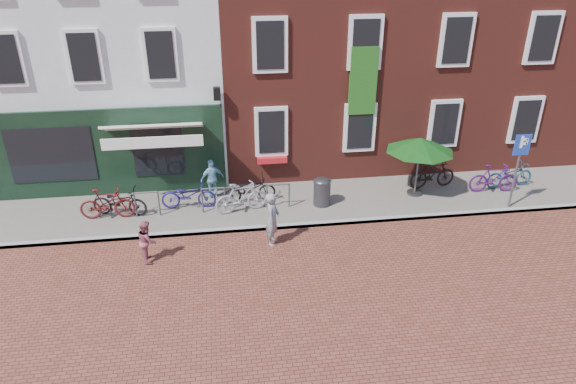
{
  "coord_description": "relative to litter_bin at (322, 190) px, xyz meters",
  "views": [
    {
      "loc": [
        -1.15,
        -12.97,
        7.76
      ],
      "look_at": [
        0.68,
        0.2,
        1.12
      ],
      "focal_mm": 31.92,
      "sensor_mm": 36.0,
      "label": 1
    }
  ],
  "objects": [
    {
      "name": "bicycle_2",
      "position": [
        -4.18,
        0.37,
        -0.07
      ],
      "size": [
        1.72,
        0.67,
        0.89
      ],
      "primitive_type": "imported",
      "rotation": [
        0.0,
        0.0,
        1.52
      ],
      "color": "navy",
      "rests_on": "sidewalk"
    },
    {
      "name": "parasol",
      "position": [
        3.21,
        0.32,
        1.32
      ],
      "size": [
        2.2,
        2.2,
        2.07
      ],
      "color": "#4C4C4F",
      "rests_on": "sidewalk"
    },
    {
      "name": "woman",
      "position": [
        -1.78,
        -1.93,
        0.17
      ],
      "size": [
        0.54,
        0.66,
        1.56
      ],
      "primitive_type": "imported",
      "rotation": [
        0.0,
        0.0,
        1.23
      ],
      "color": "gray",
      "rests_on": "ground"
    },
    {
      "name": "boy",
      "position": [
        -5.16,
        -2.3,
        -0.02
      ],
      "size": [
        0.55,
        0.65,
        1.18
      ],
      "primitive_type": "imported",
      "rotation": [
        0.0,
        0.0,
        1.78
      ],
      "color": "#9F4C5B",
      "rests_on": "ground"
    },
    {
      "name": "building_brick_mid",
      "position": [
        0.1,
        5.79,
        4.39
      ],
      "size": [
        6.0,
        8.0,
        10.0
      ],
      "primitive_type": "cube",
      "color": "maroon",
      "rests_on": "ground"
    },
    {
      "name": "litter_bin",
      "position": [
        0.0,
        0.0,
        0.0
      ],
      "size": [
        0.54,
        0.54,
        0.99
      ],
      "color": "#3B3B3E",
      "rests_on": "sidewalk"
    },
    {
      "name": "bicycle_5",
      "position": [
        3.95,
        0.72,
        -0.02
      ],
      "size": [
        1.68,
        0.63,
        0.99
      ],
      "primitive_type": "imported",
      "rotation": [
        0.0,
        0.0,
        1.67
      ],
      "color": "black",
      "rests_on": "sidewalk"
    },
    {
      "name": "parking_sign",
      "position": [
        5.85,
        -0.97,
        1.15
      ],
      "size": [
        0.5,
        0.08,
        2.43
      ],
      "color": "#4C4C4F",
      "rests_on": "sidewalk"
    },
    {
      "name": "bicycle_4",
      "position": [
        -2.26,
        0.48,
        -0.07
      ],
      "size": [
        1.74,
        0.76,
        0.89
      ],
      "primitive_type": "imported",
      "rotation": [
        0.0,
        0.0,
        1.67
      ],
      "color": "black",
      "rests_on": "sidewalk"
    },
    {
      "name": "bicycle_6",
      "position": [
        6.56,
        0.41,
        -0.07
      ],
      "size": [
        1.74,
        0.74,
        0.89
      ],
      "primitive_type": "imported",
      "rotation": [
        0.0,
        0.0,
        1.66
      ],
      "color": "navy",
      "rests_on": "sidewalk"
    },
    {
      "name": "building_brick_right",
      "position": [
        6.1,
        5.79,
        4.39
      ],
      "size": [
        6.0,
        8.0,
        10.0
      ],
      "primitive_type": "cube",
      "color": "maroon",
      "rests_on": "ground"
    },
    {
      "name": "ground",
      "position": [
        -1.9,
        -1.21,
        -0.61
      ],
      "size": [
        80.0,
        80.0,
        0.0
      ],
      "primitive_type": "plane",
      "color": "brown"
    },
    {
      "name": "cafe_person",
      "position": [
        -3.42,
        0.99,
        0.15
      ],
      "size": [
        0.84,
        0.57,
        1.32
      ],
      "primitive_type": "imported",
      "rotation": [
        0.0,
        0.0,
        3.49
      ],
      "color": "#7CB4D1",
      "rests_on": "sidewalk"
    },
    {
      "name": "bicycle_1",
      "position": [
        -6.57,
        0.01,
        -0.02
      ],
      "size": [
        1.66,
        0.52,
        0.99
      ],
      "primitive_type": "imported",
      "rotation": [
        0.0,
        0.0,
        1.54
      ],
      "color": "#551515",
      "rests_on": "sidewalk"
    },
    {
      "name": "bicycle_0",
      "position": [
        -6.24,
        0.18,
        -0.07
      ],
      "size": [
        1.78,
        0.97,
        0.89
      ],
      "primitive_type": "imported",
      "rotation": [
        0.0,
        0.0,
        1.34
      ],
      "color": "black",
      "rests_on": "sidewalk"
    },
    {
      "name": "building_stucco",
      "position": [
        -6.9,
        5.79,
        3.89
      ],
      "size": [
        8.0,
        8.0,
        9.0
      ],
      "primitive_type": "cube",
      "color": "silver",
      "rests_on": "ground"
    },
    {
      "name": "bicycle_7",
      "position": [
        5.83,
        0.11,
        -0.02
      ],
      "size": [
        1.68,
        0.62,
        0.99
      ],
      "primitive_type": "imported",
      "rotation": [
        0.0,
        0.0,
        1.47
      ],
      "color": "#451153",
      "rests_on": "sidewalk"
    },
    {
      "name": "sidewalk",
      "position": [
        -0.9,
        0.29,
        -0.56
      ],
      "size": [
        24.0,
        3.0,
        0.1
      ],
      "primitive_type": "cube",
      "color": "slate",
      "rests_on": "ground"
    },
    {
      "name": "bicycle_3",
      "position": [
        -2.55,
        -0.11,
        -0.02
      ],
      "size": [
        1.7,
        0.81,
        0.99
      ],
      "primitive_type": "imported",
      "rotation": [
        0.0,
        0.0,
        1.79
      ],
      "color": "#99999C",
      "rests_on": "sidewalk"
    }
  ]
}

